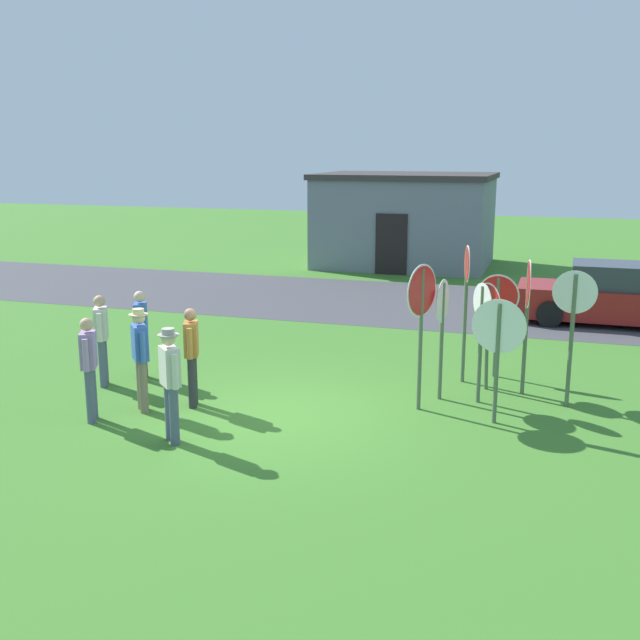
# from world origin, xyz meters

# --- Properties ---
(ground_plane) EXTENTS (80.00, 80.00, 0.00)m
(ground_plane) POSITION_xyz_m (0.00, 0.00, 0.00)
(ground_plane) COLOR #3D7528
(street_asphalt) EXTENTS (60.00, 6.40, 0.01)m
(street_asphalt) POSITION_xyz_m (0.00, 9.89, 0.00)
(street_asphalt) COLOR #424247
(street_asphalt) RESTS_ON ground
(building_background) EXTENTS (6.31, 5.04, 3.39)m
(building_background) POSITION_xyz_m (-1.19, 17.04, 1.70)
(building_background) COLOR slate
(building_background) RESTS_ON ground
(parked_car_on_street) EXTENTS (4.31, 2.04, 1.51)m
(parked_car_on_street) POSITION_xyz_m (5.62, 8.91, 0.69)
(parked_car_on_street) COLOR maroon
(parked_car_on_street) RESTS_ON ground
(stop_sign_far_back) EXTENTS (0.79, 0.11, 1.98)m
(stop_sign_far_back) POSITION_xyz_m (3.30, 3.41, 1.35)
(stop_sign_far_back) COLOR #51664C
(stop_sign_far_back) RESTS_ON ground
(stop_sign_tallest) EXTENTS (0.85, 0.16, 2.01)m
(stop_sign_tallest) POSITION_xyz_m (3.53, 0.83, 1.37)
(stop_sign_tallest) COLOR #51664C
(stop_sign_tallest) RESTS_ON ground
(stop_sign_nearest) EXTENTS (0.36, 0.55, 2.08)m
(stop_sign_nearest) POSITION_xyz_m (3.17, 1.77, 1.40)
(stop_sign_nearest) COLOR #51664C
(stop_sign_nearest) RESTS_ON ground
(stop_sign_rear_left) EXTENTS (0.12, 0.75, 2.12)m
(stop_sign_rear_left) POSITION_xyz_m (2.51, 1.75, 1.44)
(stop_sign_rear_left) COLOR #51664C
(stop_sign_rear_left) RESTS_ON ground
(stop_sign_rear_right) EXTENTS (0.11, 0.83, 2.41)m
(stop_sign_rear_right) POSITION_xyz_m (3.87, 2.48, 1.67)
(stop_sign_rear_right) COLOR #51664C
(stop_sign_rear_right) RESTS_ON ground
(stop_sign_leaning_right) EXTENTS (0.47, 0.51, 1.96)m
(stop_sign_leaning_right) POSITION_xyz_m (3.21, 2.53, 1.32)
(stop_sign_leaning_right) COLOR #51664C
(stop_sign_leaning_right) RESTS_ON ground
(stop_sign_low_front) EXTENTS (0.18, 0.66, 2.57)m
(stop_sign_low_front) POSITION_xyz_m (2.76, 2.88, 1.72)
(stop_sign_low_front) COLOR #51664C
(stop_sign_low_front) RESTS_ON ground
(stop_sign_leaning_left) EXTENTS (0.33, 0.81, 2.46)m
(stop_sign_leaning_left) POSITION_xyz_m (2.26, 1.10, 1.70)
(stop_sign_leaning_left) COLOR #51664C
(stop_sign_leaning_left) RESTS_ON ground
(stop_sign_center_cluster) EXTENTS (0.72, 0.08, 2.33)m
(stop_sign_center_cluster) POSITION_xyz_m (4.63, 2.01, 1.58)
(stop_sign_center_cluster) COLOR #51664C
(stop_sign_center_cluster) RESTS_ON ground
(person_on_left) EXTENTS (0.35, 0.52, 1.69)m
(person_on_left) POSITION_xyz_m (-2.62, -1.03, 0.95)
(person_on_left) COLOR #4C5670
(person_on_left) RESTS_ON ground
(person_in_teal) EXTENTS (0.41, 0.45, 1.74)m
(person_in_teal) POSITION_xyz_m (-2.09, -0.36, 0.98)
(person_in_teal) COLOR #7A6B56
(person_in_teal) RESTS_ON ground
(person_with_sunhat) EXTENTS (0.34, 0.54, 1.69)m
(person_with_sunhat) POSITION_xyz_m (-1.41, 0.12, 0.95)
(person_with_sunhat) COLOR #2D2D33
(person_with_sunhat) RESTS_ON ground
(person_near_signs) EXTENTS (0.36, 0.51, 1.69)m
(person_near_signs) POSITION_xyz_m (-3.50, 0.64, 0.95)
(person_near_signs) COLOR #4C5670
(person_near_signs) RESTS_ON ground
(person_in_dark_shirt) EXTENTS (0.44, 0.42, 1.74)m
(person_in_dark_shirt) POSITION_xyz_m (-0.96, -1.45, 0.98)
(person_in_dark_shirt) COLOR #4C5670
(person_in_dark_shirt) RESTS_ON ground
(person_in_blue) EXTENTS (0.35, 0.52, 1.69)m
(person_in_blue) POSITION_xyz_m (-3.03, 1.23, 0.95)
(person_in_blue) COLOR #2D2D33
(person_in_blue) RESTS_ON ground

